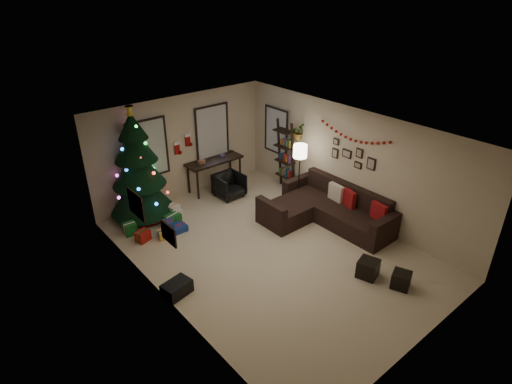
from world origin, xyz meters
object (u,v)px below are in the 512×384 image
at_px(christmas_tree, 138,171).
at_px(sofa, 325,210).
at_px(bookshelf, 285,157).
at_px(desk_chair, 229,185).
at_px(desk, 214,163).

bearing_deg(christmas_tree, sofa, -43.59).
relative_size(sofa, bookshelf, 1.46).
distance_m(sofa, bookshelf, 2.08).
bearing_deg(desk_chair, bookshelf, -23.19).
xyz_separation_m(christmas_tree, sofa, (3.24, -3.08, -0.90)).
height_order(desk, bookshelf, bookshelf).
distance_m(christmas_tree, sofa, 4.56).
bearing_deg(christmas_tree, bookshelf, -17.39).
relative_size(christmas_tree, sofa, 1.00).
xyz_separation_m(sofa, desk, (-1.02, 3.15, 0.47)).
xyz_separation_m(christmas_tree, desk_chair, (2.23, -0.58, -0.86)).
distance_m(christmas_tree, desk_chair, 2.46).
bearing_deg(christmas_tree, desk_chair, -14.57).
relative_size(christmas_tree, bookshelf, 1.46).
bearing_deg(desk, bookshelf, -39.56).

